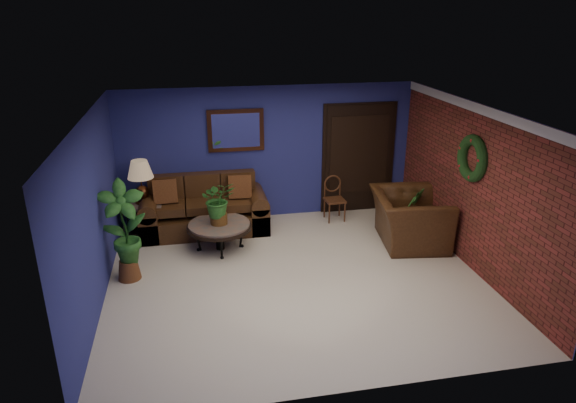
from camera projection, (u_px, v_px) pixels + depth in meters
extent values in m
plane|color=beige|center=(296.00, 278.00, 7.72)|extent=(5.50, 5.50, 0.00)
cube|color=navy|center=(269.00, 153.00, 9.56)|extent=(5.50, 0.04, 2.50)
cube|color=navy|center=(93.00, 214.00, 6.78)|extent=(0.04, 5.00, 2.50)
cube|color=maroon|center=(474.00, 188.00, 7.77)|extent=(0.04, 5.00, 2.50)
cube|color=silver|center=(297.00, 112.00, 6.82)|extent=(5.50, 5.00, 0.02)
cube|color=white|center=(483.00, 110.00, 7.34)|extent=(0.03, 5.00, 0.14)
cube|color=#422111|center=(236.00, 130.00, 9.25)|extent=(1.02, 0.06, 0.77)
cube|color=black|center=(358.00, 159.00, 9.92)|extent=(1.44, 0.06, 2.18)
torus|color=black|center=(472.00, 158.00, 7.64)|extent=(0.16, 0.72, 0.72)
cube|color=#462814|center=(205.00, 221.00, 9.26)|extent=(2.25, 0.97, 0.37)
cube|color=#462814|center=(203.00, 197.00, 9.46)|extent=(1.92, 0.27, 0.92)
cube|color=#462814|center=(167.00, 207.00, 8.97)|extent=(0.62, 0.66, 0.14)
cube|color=#462814|center=(204.00, 205.00, 9.08)|extent=(0.62, 0.66, 0.14)
cube|color=#462814|center=(240.00, 202.00, 9.20)|extent=(0.62, 0.66, 0.14)
cube|color=#462814|center=(150.00, 222.00, 9.06)|extent=(0.33, 0.97, 0.51)
cube|color=#462814|center=(258.00, 214.00, 9.41)|extent=(0.33, 0.97, 0.51)
cube|color=brown|center=(165.00, 192.00, 8.90)|extent=(0.41, 0.12, 0.41)
cube|color=brown|center=(240.00, 187.00, 9.14)|extent=(0.41, 0.12, 0.41)
cylinder|color=#4E4A44|center=(219.00, 225.00, 8.48)|extent=(1.02, 1.02, 0.05)
cylinder|color=black|center=(219.00, 227.00, 8.49)|extent=(1.08, 1.08, 0.05)
cylinder|color=black|center=(220.00, 238.00, 8.56)|extent=(0.14, 0.14, 0.41)
cube|color=#4E4A44|center=(144.00, 204.00, 8.98)|extent=(0.63, 0.63, 0.05)
cube|color=black|center=(144.00, 206.00, 8.99)|extent=(0.67, 0.67, 0.04)
cube|color=black|center=(146.00, 228.00, 9.14)|extent=(0.57, 0.57, 0.03)
cylinder|color=black|center=(128.00, 226.00, 8.79)|extent=(0.03, 0.03, 0.58)
cylinder|color=black|center=(160.00, 224.00, 8.89)|extent=(0.03, 0.03, 0.58)
cylinder|color=black|center=(131.00, 215.00, 9.28)|extent=(0.03, 0.03, 0.58)
cylinder|color=black|center=(161.00, 212.00, 9.37)|extent=(0.03, 0.03, 0.58)
cylinder|color=#422111|center=(143.00, 201.00, 8.96)|extent=(0.27, 0.27, 0.06)
sphere|color=#422111|center=(142.00, 194.00, 8.91)|extent=(0.24, 0.24, 0.24)
cylinder|color=#422111|center=(141.00, 183.00, 8.84)|extent=(0.03, 0.03, 0.31)
cone|color=tan|center=(140.00, 171.00, 8.76)|extent=(0.44, 0.44, 0.31)
cube|color=#573019|center=(335.00, 200.00, 9.67)|extent=(0.37, 0.37, 0.04)
torus|color=#573019|center=(333.00, 184.00, 9.72)|extent=(0.34, 0.05, 0.34)
cylinder|color=#573019|center=(329.00, 214.00, 9.57)|extent=(0.03, 0.03, 0.38)
cylinder|color=#573019|center=(345.00, 213.00, 9.64)|extent=(0.03, 0.03, 0.38)
cylinder|color=#573019|center=(324.00, 208.00, 9.85)|extent=(0.03, 0.03, 0.38)
cylinder|color=#573019|center=(339.00, 207.00, 9.92)|extent=(0.03, 0.03, 0.38)
imported|color=#462814|center=(409.00, 219.00, 8.73)|extent=(1.35, 1.49, 0.87)
cylinder|color=brown|center=(219.00, 219.00, 8.43)|extent=(0.28, 0.28, 0.18)
imported|color=#1A4F18|center=(218.00, 199.00, 8.31)|extent=(0.62, 0.57, 0.61)
cylinder|color=brown|center=(411.00, 228.00, 9.17)|extent=(0.26, 0.26, 0.20)
imported|color=#1A4F18|center=(413.00, 207.00, 9.02)|extent=(0.44, 0.38, 0.73)
cylinder|color=brown|center=(129.00, 269.00, 7.65)|extent=(0.34, 0.34, 0.30)
imported|color=#1A4F18|center=(123.00, 224.00, 7.38)|extent=(0.76, 0.60, 1.28)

